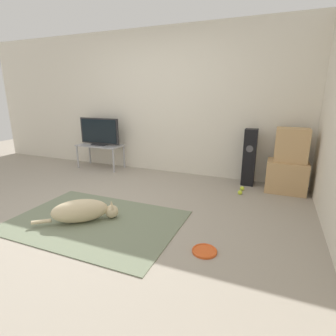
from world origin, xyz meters
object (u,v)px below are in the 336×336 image
at_px(cardboard_box_upper, 292,145).
at_px(floor_speaker, 249,157).
at_px(tv, 99,132).
at_px(tv_stand, 100,148).
at_px(cardboard_box_lower, 286,177).
at_px(dog, 83,211).
at_px(tennis_ball_by_boxes, 242,188).
at_px(frisbee, 205,251).
at_px(tennis_ball_near_speaker, 240,192).

distance_m(cardboard_box_upper, floor_speaker, 0.64).
bearing_deg(tv, tv_stand, -90.00).
relative_size(cardboard_box_lower, tv_stand, 0.64).
relative_size(floor_speaker, tv_stand, 1.01).
distance_m(dog, tv_stand, 2.38).
height_order(tv, tennis_ball_by_boxes, tv).
bearing_deg(floor_speaker, tv, -178.84).
bearing_deg(frisbee, cardboard_box_lower, 70.41).
height_order(cardboard_box_lower, floor_speaker, floor_speaker).
relative_size(tv, tennis_ball_near_speaker, 12.97).
distance_m(dog, cardboard_box_upper, 3.02).
xyz_separation_m(frisbee, floor_speaker, (0.16, 2.14, 0.44)).
bearing_deg(tennis_ball_by_boxes, tv, 174.53).
xyz_separation_m(frisbee, tv_stand, (-2.68, 2.08, 0.39)).
bearing_deg(tv, cardboard_box_lower, -0.97).
height_order(cardboard_box_lower, cardboard_box_upper, cardboard_box_upper).
distance_m(floor_speaker, tv_stand, 2.84).
height_order(cardboard_box_upper, tv_stand, cardboard_box_upper).
xyz_separation_m(dog, tv, (-1.22, 2.03, 0.58)).
relative_size(frisbee, cardboard_box_lower, 0.41).
xyz_separation_m(cardboard_box_upper, tv, (-3.42, 0.04, 0.01)).
height_order(frisbee, cardboard_box_lower, cardboard_box_lower).
height_order(floor_speaker, tv_stand, floor_speaker).
distance_m(floor_speaker, tennis_ball_near_speaker, 0.67).
bearing_deg(tennis_ball_by_boxes, dog, -131.65).
distance_m(frisbee, cardboard_box_upper, 2.28).
relative_size(tv, tennis_ball_by_boxes, 12.97).
distance_m(frisbee, tennis_ball_near_speaker, 1.63).
xyz_separation_m(tv_stand, tennis_ball_near_speaker, (2.79, -0.45, -0.37)).
height_order(cardboard_box_upper, tv, tv).
bearing_deg(dog, frisbee, -2.10).
relative_size(dog, tv_stand, 0.85).
height_order(dog, cardboard_box_upper, cardboard_box_upper).
xyz_separation_m(cardboard_box_lower, cardboard_box_upper, (0.02, 0.01, 0.48)).
xyz_separation_m(frisbee, tv, (-2.68, 2.09, 0.71)).
xyz_separation_m(floor_speaker, tennis_ball_near_speaker, (-0.05, -0.51, -0.42)).
bearing_deg(tennis_ball_near_speaker, cardboard_box_lower, 33.10).
bearing_deg(floor_speaker, dog, -127.63).
bearing_deg(cardboard_box_lower, floor_speaker, 168.44).
bearing_deg(tv, dog, -58.95).
xyz_separation_m(frisbee, cardboard_box_upper, (0.74, 2.04, 0.70)).
bearing_deg(tennis_ball_near_speaker, tv, 170.71).
relative_size(frisbee, tv, 0.28).
xyz_separation_m(cardboard_box_lower, tennis_ball_by_boxes, (-0.60, -0.21, -0.20)).
xyz_separation_m(tv, tennis_ball_near_speaker, (2.79, -0.46, -0.69)).
bearing_deg(tennis_ball_near_speaker, tv_stand, 170.77).
bearing_deg(tennis_ball_by_boxes, tennis_ball_near_speaker, -91.93).
bearing_deg(dog, tv_stand, 121.08).
relative_size(dog, cardboard_box_upper, 1.57).
distance_m(tennis_ball_by_boxes, tennis_ball_near_speaker, 0.19).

